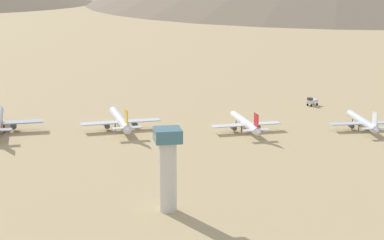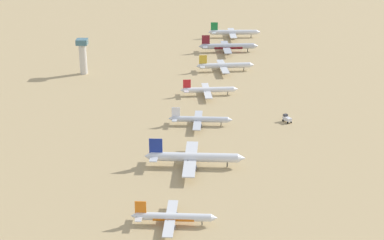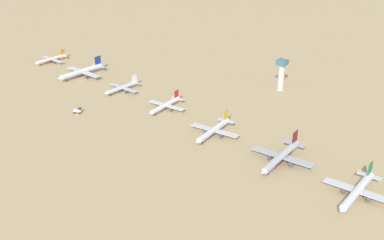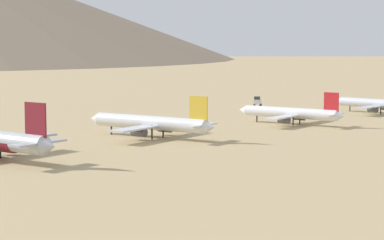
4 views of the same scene
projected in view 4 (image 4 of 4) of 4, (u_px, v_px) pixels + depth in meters
ground_plane at (281, 123)px, 235.81m from camera, size 1800.00×1800.00×0.00m
parked_jet_2 at (379, 104)px, 265.10m from camera, size 33.48×27.19×9.65m
parked_jet_3 at (291, 113)px, 232.06m from camera, size 34.64×28.17×9.99m
parked_jet_4 at (152, 123)px, 201.59m from camera, size 39.32×32.00×11.33m
service_truck at (257, 101)px, 290.25m from camera, size 4.74×5.70×3.90m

